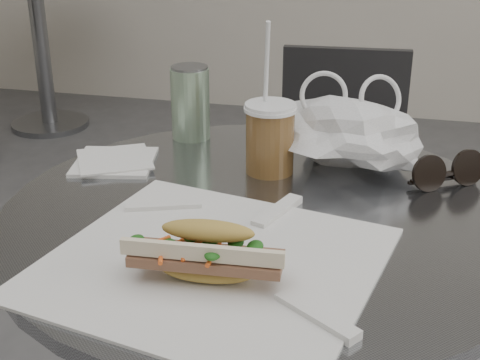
% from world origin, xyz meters
% --- Properties ---
extents(bg_table, '(0.70, 0.70, 0.74)m').
position_xyz_m(bg_table, '(-1.60, 2.40, 0.47)').
color(bg_table, slate).
rests_on(bg_table, ground).
extents(chair_far, '(0.42, 0.43, 0.79)m').
position_xyz_m(chair_far, '(0.05, 0.92, 0.36)').
color(chair_far, '#2E2E30').
rests_on(chair_far, ground).
extents(sandwich_paper, '(0.46, 0.44, 0.00)m').
position_xyz_m(sandwich_paper, '(-0.03, 0.03, 0.74)').
color(sandwich_paper, white).
rests_on(sandwich_paper, cafe_table).
extents(banh_mi, '(0.22, 0.10, 0.07)m').
position_xyz_m(banh_mi, '(-0.02, -0.01, 0.78)').
color(banh_mi, gold).
rests_on(banh_mi, sandwich_paper).
extents(iced_coffee, '(0.09, 0.09, 0.25)m').
position_xyz_m(iced_coffee, '(-0.02, 0.34, 0.80)').
color(iced_coffee, olive).
rests_on(iced_coffee, cafe_table).
extents(sunglasses, '(0.12, 0.09, 0.06)m').
position_xyz_m(sunglasses, '(0.26, 0.35, 0.76)').
color(sunglasses, black).
rests_on(sunglasses, cafe_table).
extents(plastic_bag, '(0.27, 0.23, 0.11)m').
position_xyz_m(plastic_bag, '(0.10, 0.39, 0.80)').
color(plastic_bag, white).
rests_on(plastic_bag, cafe_table).
extents(napkin_stack, '(0.16, 0.16, 0.01)m').
position_xyz_m(napkin_stack, '(-0.28, 0.31, 0.74)').
color(napkin_stack, white).
rests_on(napkin_stack, cafe_table).
extents(drink_can, '(0.07, 0.07, 0.13)m').
position_xyz_m(drink_can, '(-0.19, 0.47, 0.81)').
color(drink_can, '#4F8751').
rests_on(drink_can, cafe_table).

